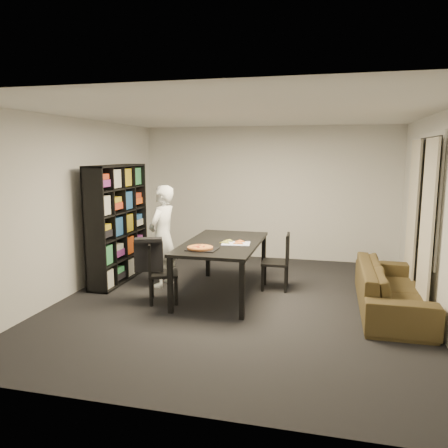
% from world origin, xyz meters
% --- Properties ---
extents(room, '(5.01, 5.51, 2.61)m').
position_xyz_m(room, '(0.00, 0.00, 1.30)').
color(room, black).
rests_on(room, ground).
extents(window_pane, '(0.02, 1.40, 1.60)m').
position_xyz_m(window_pane, '(2.48, 0.60, 1.50)').
color(window_pane, black).
rests_on(window_pane, room).
extents(window_frame, '(0.03, 1.52, 1.72)m').
position_xyz_m(window_frame, '(2.48, 0.60, 1.50)').
color(window_frame, white).
rests_on(window_frame, room).
extents(curtain_left, '(0.03, 0.70, 2.25)m').
position_xyz_m(curtain_left, '(2.40, 0.08, 1.15)').
color(curtain_left, beige).
rests_on(curtain_left, room).
extents(curtain_right, '(0.03, 0.70, 2.25)m').
position_xyz_m(curtain_right, '(2.40, 1.12, 1.15)').
color(curtain_right, beige).
rests_on(curtain_right, room).
extents(bookshelf, '(0.35, 1.50, 1.90)m').
position_xyz_m(bookshelf, '(-2.16, 0.60, 0.95)').
color(bookshelf, black).
rests_on(bookshelf, room).
extents(dining_table, '(1.06, 1.91, 0.80)m').
position_xyz_m(dining_table, '(-0.31, 0.27, 0.73)').
color(dining_table, black).
rests_on(dining_table, room).
extents(chair_left, '(0.51, 0.51, 0.86)m').
position_xyz_m(chair_left, '(-1.12, -0.27, 0.49)').
color(chair_left, black).
rests_on(chair_left, room).
extents(chair_right, '(0.42, 0.42, 0.87)m').
position_xyz_m(chair_right, '(0.50, 0.74, 0.50)').
color(chair_right, black).
rests_on(chair_right, room).
extents(draped_jacket, '(0.41, 0.29, 0.47)m').
position_xyz_m(draped_jacket, '(-1.23, -0.31, 0.71)').
color(draped_jacket, black).
rests_on(draped_jacket, chair_left).
extents(person, '(0.48, 0.64, 1.60)m').
position_xyz_m(person, '(-1.33, 0.48, 0.80)').
color(person, white).
rests_on(person, room).
extents(baking_tray, '(0.41, 0.34, 0.01)m').
position_xyz_m(baking_tray, '(-0.45, -0.28, 0.80)').
color(baking_tray, black).
rests_on(baking_tray, dining_table).
extents(pepperoni_pizza, '(0.35, 0.35, 0.03)m').
position_xyz_m(pepperoni_pizza, '(-0.48, -0.28, 0.82)').
color(pepperoni_pizza, '#9F5A2E').
rests_on(pepperoni_pizza, dining_table).
extents(kitchen_towel, '(0.43, 0.35, 0.01)m').
position_xyz_m(kitchen_towel, '(-0.09, 0.20, 0.80)').
color(kitchen_towel, white).
rests_on(kitchen_towel, dining_table).
extents(pizza_slices, '(0.42, 0.37, 0.01)m').
position_xyz_m(pizza_slices, '(-0.15, 0.26, 0.81)').
color(pizza_slices, gold).
rests_on(pizza_slices, dining_table).
extents(sofa, '(0.83, 2.11, 0.62)m').
position_xyz_m(sofa, '(2.04, 0.15, 0.31)').
color(sofa, '#41361A').
rests_on(sofa, room).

